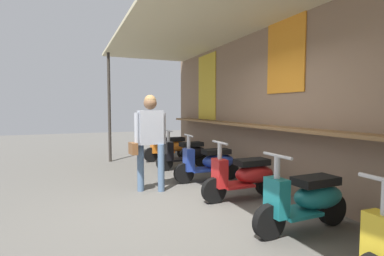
{
  "coord_description": "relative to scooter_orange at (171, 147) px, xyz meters",
  "views": [
    {
      "loc": [
        3.93,
        -1.55,
        1.49
      ],
      "look_at": [
        -1.91,
        0.92,
        1.05
      ],
      "focal_mm": 27.18,
      "sensor_mm": 36.0,
      "label": 1
    }
  ],
  "objects": [
    {
      "name": "ground_plane",
      "position": [
        3.86,
        -1.08,
        -0.39
      ],
      "size": [
        29.03,
        29.03,
        0.0
      ],
      "primitive_type": "plane",
      "color": "#56544F"
    },
    {
      "name": "market_stall_facade",
      "position": [
        3.87,
        0.72,
        1.43
      ],
      "size": [
        10.37,
        2.78,
        3.21
      ],
      "color": "#7F6651",
      "rests_on": "ground_plane"
    },
    {
      "name": "scooter_orange",
      "position": [
        0.0,
        0.0,
        0.0
      ],
      "size": [
        0.47,
        1.4,
        0.97
      ],
      "rotation": [
        0.0,
        0.0,
        -1.52
      ],
      "color": "orange",
      "rests_on": "ground_plane"
    },
    {
      "name": "scooter_black",
      "position": [
        1.25,
        0.0,
        0.0
      ],
      "size": [
        0.46,
        1.4,
        0.97
      ],
      "rotation": [
        0.0,
        0.0,
        -1.53
      ],
      "color": "black",
      "rests_on": "ground_plane"
    },
    {
      "name": "scooter_blue",
      "position": [
        2.55,
        -0.0,
        0.0
      ],
      "size": [
        0.47,
        1.4,
        0.97
      ],
      "rotation": [
        0.0,
        0.0,
        -1.62
      ],
      "color": "#233D9E",
      "rests_on": "ground_plane"
    },
    {
      "name": "scooter_red",
      "position": [
        3.82,
        0.0,
        0.0
      ],
      "size": [
        0.46,
        1.4,
        0.97
      ],
      "rotation": [
        0.0,
        0.0,
        -1.58
      ],
      "color": "red",
      "rests_on": "ground_plane"
    },
    {
      "name": "scooter_teal",
      "position": [
        5.16,
        0.0,
        0.0
      ],
      "size": [
        0.46,
        1.4,
        0.97
      ],
      "rotation": [
        0.0,
        0.0,
        -1.55
      ],
      "color": "#197075",
      "rests_on": "ground_plane"
    },
    {
      "name": "shopper_with_handbag",
      "position": [
        2.79,
        -1.33,
        0.67
      ],
      "size": [
        0.32,
        0.67,
        1.72
      ],
      "rotation": [
        0.0,
        0.0,
        0.08
      ],
      "color": "slate",
      "rests_on": "ground_plane"
    }
  ]
}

